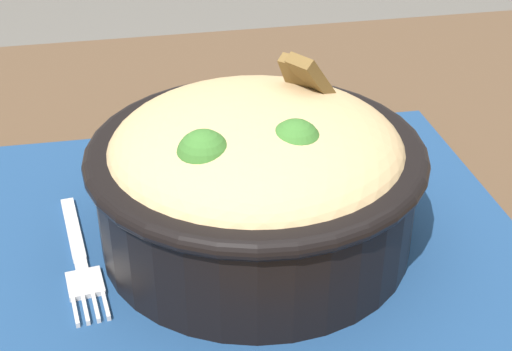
% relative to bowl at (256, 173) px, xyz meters
% --- Properties ---
extents(table, '(1.37, 0.80, 0.73)m').
position_rel_bowl_xyz_m(table, '(0.03, -0.01, -0.12)').
color(table, '#4C3826').
rests_on(table, ground_plane).
extents(placemat, '(0.43, 0.32, 0.00)m').
position_rel_bowl_xyz_m(placemat, '(0.03, -0.01, -0.05)').
color(placemat, navy).
rests_on(placemat, table).
extents(bowl, '(0.26, 0.26, 0.12)m').
position_rel_bowl_xyz_m(bowl, '(0.00, 0.00, 0.00)').
color(bowl, black).
rests_on(bowl, placemat).
extents(fork, '(0.03, 0.14, 0.00)m').
position_rel_bowl_xyz_m(fork, '(0.12, 0.00, -0.05)').
color(fork, '#BABABA').
rests_on(fork, placemat).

